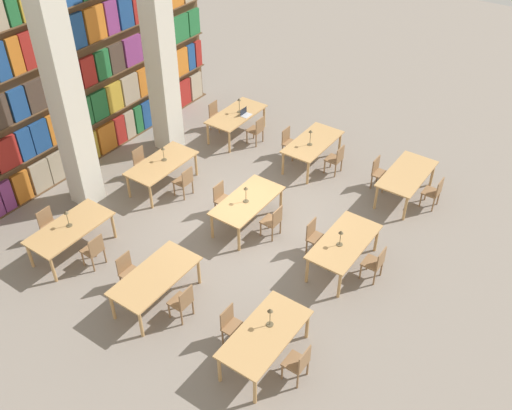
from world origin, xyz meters
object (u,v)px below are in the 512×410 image
at_px(reading_table_0, 265,335).
at_px(reading_table_6, 70,230).
at_px(chair_15, 142,162).
at_px(desk_lamp_4, 67,216).
at_px(chair_2, 375,263).
at_px(desk_lamp_3, 311,135).
at_px(chair_3, 315,236).
at_px(reading_table_3, 155,278).
at_px(chair_12, 94,250).
at_px(chair_17, 216,115).
at_px(chair_8, 273,221).
at_px(chair_10, 336,159).
at_px(chair_16, 257,130).
at_px(reading_table_1, 344,243).
at_px(chair_5, 379,172).
at_px(chair_4, 434,192).
at_px(chair_9, 223,198).
at_px(reading_table_8, 236,116).
at_px(chair_7, 129,271).
at_px(chair_14, 185,181).
at_px(chair_6, 183,302).
at_px(desk_lamp_2, 246,192).
at_px(pillar_left, 66,97).
at_px(laptop, 246,114).
at_px(desk_lamp_6, 239,103).
at_px(reading_table_5, 313,144).
at_px(chair_1, 232,325).
at_px(desk_lamp_1, 341,235).
at_px(reading_table_7, 162,165).
at_px(chair_13, 50,225).
at_px(desk_lamp_0, 270,314).
at_px(desk_lamp_5, 163,151).

relative_size(reading_table_0, reading_table_6, 1.00).
bearing_deg(chair_15, desk_lamp_4, 14.06).
xyz_separation_m(chair_2, reading_table_6, (-3.25, 6.18, 0.21)).
xyz_separation_m(desk_lamp_3, reading_table_6, (-6.22, 2.72, -0.40)).
distance_m(chair_3, reading_table_3, 3.82).
height_order(chair_12, chair_17, same).
bearing_deg(chair_8, chair_12, 139.10).
bearing_deg(chair_10, chair_16, 89.42).
relative_size(reading_table_1, desk_lamp_3, 4.17).
distance_m(chair_10, chair_15, 5.37).
bearing_deg(reading_table_1, desk_lamp_4, 120.20).
relative_size(chair_10, reading_table_6, 0.44).
distance_m(chair_5, chair_15, 6.47).
height_order(reading_table_0, chair_4, chair_4).
relative_size(chair_3, chair_9, 1.00).
bearing_deg(chair_17, chair_9, 40.19).
height_order(chair_8, chair_16, same).
distance_m(reading_table_0, reading_table_8, 8.39).
relative_size(reading_table_0, reading_table_8, 1.00).
distance_m(reading_table_0, chair_15, 6.99).
xyz_separation_m(chair_4, chair_9, (-3.33, 4.28, 0.00)).
bearing_deg(chair_7, chair_12, -91.94).
bearing_deg(chair_14, chair_4, -59.31).
relative_size(chair_6, desk_lamp_2, 1.98).
relative_size(pillar_left, chair_16, 6.84).
distance_m(chair_7, reading_table_8, 6.80).
bearing_deg(chair_10, reading_table_1, -148.75).
bearing_deg(reading_table_3, chair_17, 28.11).
bearing_deg(laptop, chair_5, -90.49).
relative_size(chair_9, chair_16, 1.00).
distance_m(chair_7, reading_table_6, 1.92).
distance_m(reading_table_8, desk_lamp_6, 0.41).
distance_m(desk_lamp_2, chair_17, 4.89).
bearing_deg(reading_table_5, chair_15, 132.44).
xyz_separation_m(chair_6, desk_lamp_3, (6.28, 0.71, 0.60)).
height_order(reading_table_5, chair_14, chair_14).
relative_size(chair_1, desk_lamp_1, 2.15).
relative_size(reading_table_3, reading_table_7, 1.00).
height_order(chair_8, chair_13, same).
bearing_deg(chair_14, chair_15, 90.00).
height_order(desk_lamp_0, desk_lamp_3, desk_lamp_3).
xyz_separation_m(reading_table_0, reading_table_1, (3.15, -0.00, 0.00)).
relative_size(desk_lamp_3, reading_table_8, 0.24).
xyz_separation_m(chair_2, chair_6, (-3.31, 2.74, 0.00)).
bearing_deg(chair_16, desk_lamp_5, 164.78).
distance_m(chair_7, chair_14, 3.47).
bearing_deg(pillar_left, reading_table_5, -39.76).
bearing_deg(reading_table_5, chair_1, -163.11).
bearing_deg(reading_table_7, chair_6, -132.84).
height_order(chair_1, chair_16, same).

